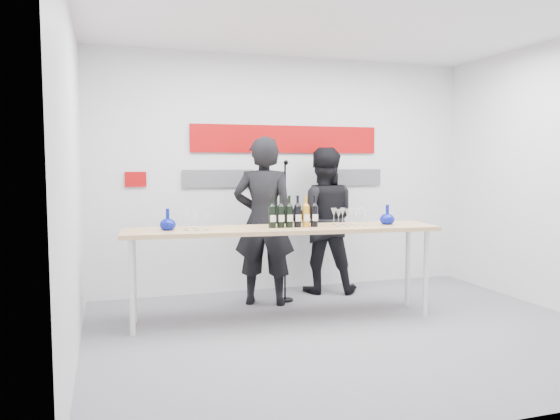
% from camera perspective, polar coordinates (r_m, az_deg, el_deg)
% --- Properties ---
extents(ground, '(5.00, 5.00, 0.00)m').
position_cam_1_polar(ground, '(5.50, 7.35, -12.51)').
color(ground, slate).
rests_on(ground, ground).
extents(back_wall, '(5.00, 0.04, 3.00)m').
position_cam_1_polar(back_wall, '(7.11, 0.64, 3.77)').
color(back_wall, silver).
rests_on(back_wall, ground).
extents(signage, '(3.38, 0.02, 0.79)m').
position_cam_1_polar(signage, '(7.06, 0.29, 6.25)').
color(signage, '#A80708').
rests_on(signage, back_wall).
extents(tasting_table, '(3.30, 0.93, 0.98)m').
position_cam_1_polar(tasting_table, '(5.68, 0.31, -2.55)').
color(tasting_table, tan).
rests_on(tasting_table, ground).
extents(wine_bottles, '(0.53, 0.12, 0.33)m').
position_cam_1_polar(wine_bottles, '(5.65, 1.41, -0.15)').
color(wine_bottles, black).
rests_on(wine_bottles, tasting_table).
extents(decanter_left, '(0.16, 0.16, 0.21)m').
position_cam_1_polar(decanter_left, '(5.54, -11.66, -0.96)').
color(decanter_left, '#07138C').
rests_on(decanter_left, tasting_table).
extents(decanter_right, '(0.16, 0.16, 0.21)m').
position_cam_1_polar(decanter_right, '(6.05, 11.15, -0.46)').
color(decanter_right, '#07138C').
rests_on(decanter_right, tasting_table).
extents(glasses_left, '(0.26, 0.24, 0.18)m').
position_cam_1_polar(glasses_left, '(5.51, -8.98, -1.11)').
color(glasses_left, silver).
rests_on(glasses_left, tasting_table).
extents(glasses_right, '(0.38, 0.25, 0.18)m').
position_cam_1_polar(glasses_right, '(5.87, 7.28, -0.72)').
color(glasses_right, silver).
rests_on(glasses_right, tasting_table).
extents(presenter_left, '(0.84, 0.71, 1.95)m').
position_cam_1_polar(presenter_left, '(6.31, -1.70, -1.17)').
color(presenter_left, black).
rests_on(presenter_left, ground).
extents(presenter_right, '(1.07, 0.95, 1.84)m').
position_cam_1_polar(presenter_right, '(6.94, 4.46, -1.08)').
color(presenter_right, black).
rests_on(presenter_right, ground).
extents(mic_stand, '(0.20, 0.20, 1.68)m').
position_cam_1_polar(mic_stand, '(6.50, 0.53, -5.10)').
color(mic_stand, black).
rests_on(mic_stand, ground).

